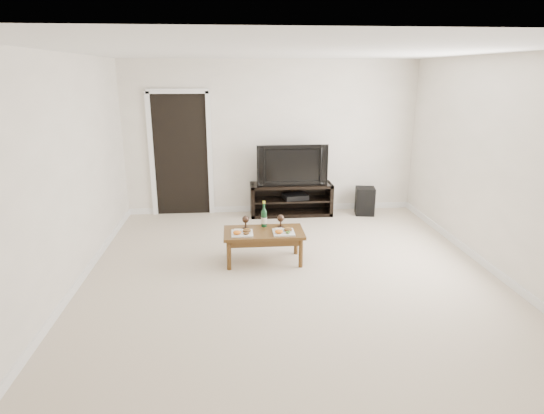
{
  "coord_description": "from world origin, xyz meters",
  "views": [
    {
      "loc": [
        -0.68,
        -5.02,
        2.39
      ],
      "look_at": [
        -0.18,
        0.64,
        0.7
      ],
      "focal_mm": 30.0,
      "sensor_mm": 36.0,
      "label": 1
    }
  ],
  "objects_px": {
    "television": "(291,164)",
    "subwoofer": "(365,201)",
    "coffee_table": "(264,246)",
    "media_console": "(291,199)"
  },
  "relations": [
    {
      "from": "subwoofer",
      "to": "television",
      "type": "bearing_deg",
      "value": -173.85
    },
    {
      "from": "television",
      "to": "coffee_table",
      "type": "height_order",
      "value": "television"
    },
    {
      "from": "television",
      "to": "subwoofer",
      "type": "distance_m",
      "value": 1.44
    },
    {
      "from": "television",
      "to": "subwoofer",
      "type": "relative_size",
      "value": 2.52
    },
    {
      "from": "television",
      "to": "coffee_table",
      "type": "xyz_separation_m",
      "value": [
        -0.61,
        -2.0,
        -0.68
      ]
    },
    {
      "from": "coffee_table",
      "to": "television",
      "type": "bearing_deg",
      "value": 72.95
    },
    {
      "from": "subwoofer",
      "to": "coffee_table",
      "type": "relative_size",
      "value": 0.46
    },
    {
      "from": "media_console",
      "to": "television",
      "type": "xyz_separation_m",
      "value": [
        -0.0,
        0.0,
        0.62
      ]
    },
    {
      "from": "television",
      "to": "coffee_table",
      "type": "relative_size",
      "value": 1.16
    },
    {
      "from": "media_console",
      "to": "television",
      "type": "bearing_deg",
      "value": 180.0
    }
  ]
}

